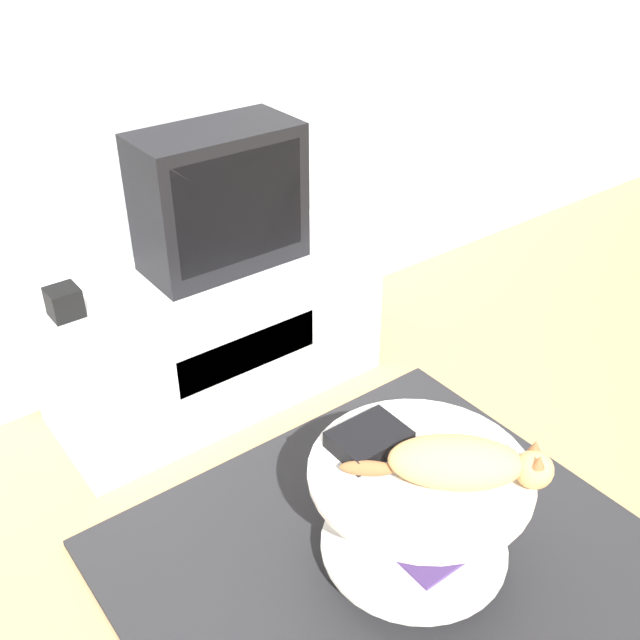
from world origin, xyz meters
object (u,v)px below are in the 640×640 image
Objects in this scene: speaker at (64,302)px; cat at (463,463)px; tv at (220,199)px; dvd_box at (369,439)px.

cat is at bearing -64.53° from speaker.
tv reaches higher than cat.
dvd_box is 0.29m from cat.
tv reaches higher than dvd_box.
dvd_box is 0.46× the size of cat.
cat is (0.62, -1.30, -0.12)m from speaker.
speaker is 0.22× the size of cat.
speaker is at bearing 156.39° from cat.
dvd_box is at bearing -97.44° from tv.
speaker is at bearing -179.23° from tv.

